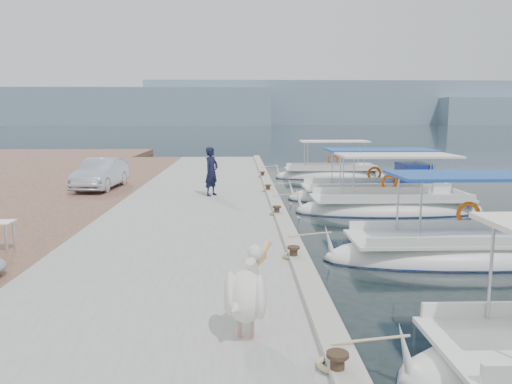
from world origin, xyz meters
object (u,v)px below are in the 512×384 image
fishing_caique_c (390,209)px  fisherman (211,172)px  fishing_caique_e (331,176)px  parked_car (101,174)px  fishing_caique_b (474,255)px  pelican (247,293)px  fishing_caique_d (377,195)px

fishing_caique_c → fisherman: bearing=171.1°
fishing_caique_e → parked_car: size_ratio=1.66×
fishing_caique_b → parked_car: (-12.17, 9.69, 1.04)m
fisherman → fishing_caique_e: bearing=-1.0°
fishing_caique_e → fisherman: (-6.58, -9.63, 1.35)m
fishing_caique_c → parked_car: fishing_caique_c is taller
fishing_caique_b → pelican: 8.15m
fishing_caique_c → fishing_caique_d: 3.06m
fishing_caique_e → pelican: (-5.36, -22.64, 1.03)m
fishing_caique_d → parked_car: size_ratio=1.94×
fishing_caique_d → fishing_caique_e: 7.71m
fishing_caique_d → fishing_caique_b: bearing=-90.4°
parked_car → pelican: bearing=-64.1°
fishing_caique_b → fishing_caique_e: size_ratio=1.18×
fishing_caique_e → fishing_caique_b: bearing=-88.0°
fishing_caique_b → fishing_caique_e: bearing=92.0°
pelican → fisherman: fisherman is taller
fishing_caique_b → fishing_caique_c: size_ratio=1.07×
pelican → fisherman: (-1.22, 13.01, 0.32)m
fishing_caique_e → fishing_caique_d: bearing=-85.0°
fishing_caique_c → parked_car: size_ratio=1.84×
fishing_caique_b → fisherman: fisherman is taller
fishing_caique_c → fishing_caique_e: size_ratio=1.11×
fishing_caique_e → fisherman: 11.74m
pelican → parked_car: bearing=112.3°
pelican → fishing_caique_c: bearing=64.4°
fishing_caique_d → pelican: 16.16m
pelican → parked_car: 16.37m
parked_car → fishing_caique_c: bearing=-11.5°
fishing_caique_e → parked_car: 13.82m
pelican → fishing_caique_b: bearing=42.5°
fisherman → parked_car: size_ratio=0.49×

